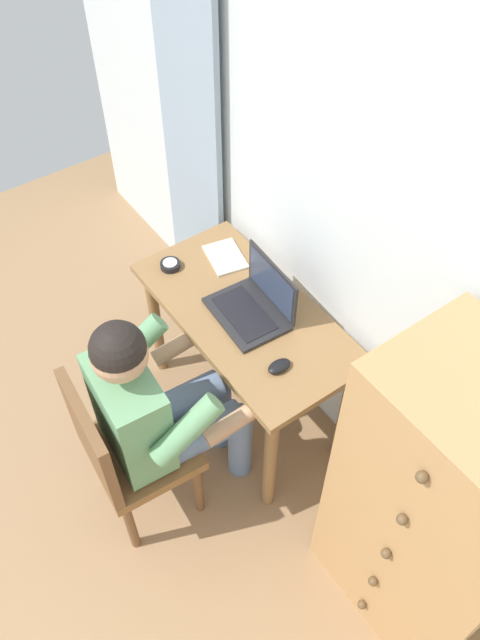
{
  "coord_description": "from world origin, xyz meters",
  "views": [
    {
      "loc": [
        0.98,
        0.82,
        2.72
      ],
      "look_at": [
        -0.35,
        1.76,
        0.84
      ],
      "focal_mm": 35.26,
      "sensor_mm": 36.0,
      "label": 1
    }
  ],
  "objects_px": {
    "desk": "(245,331)",
    "desk_clock": "(170,265)",
    "dresser": "(439,511)",
    "chair": "(124,450)",
    "notebook_pad": "(225,257)",
    "person_seated": "(160,404)",
    "laptop": "(255,303)",
    "computer_mouse": "(279,366)"
  },
  "relations": [
    {
      "from": "dresser",
      "to": "chair",
      "type": "relative_size",
      "value": 1.55
    },
    {
      "from": "person_seated",
      "to": "chair",
      "type": "bearing_deg",
      "value": -93.71
    },
    {
      "from": "person_seated",
      "to": "laptop",
      "type": "bearing_deg",
      "value": 102.72
    },
    {
      "from": "desk",
      "to": "desk_clock",
      "type": "bearing_deg",
      "value": -163.24
    },
    {
      "from": "chair",
      "to": "laptop",
      "type": "height_order",
      "value": "laptop"
    },
    {
      "from": "dresser",
      "to": "computer_mouse",
      "type": "bearing_deg",
      "value": -171.63
    },
    {
      "from": "desk_clock",
      "to": "notebook_pad",
      "type": "distance_m",
      "value": 0.25
    },
    {
      "from": "computer_mouse",
      "to": "desk_clock",
      "type": "bearing_deg",
      "value": -175.24
    },
    {
      "from": "computer_mouse",
      "to": "notebook_pad",
      "type": "height_order",
      "value": "computer_mouse"
    },
    {
      "from": "desk_clock",
      "to": "computer_mouse",
      "type": "bearing_deg",
      "value": 4.05
    },
    {
      "from": "chair",
      "to": "computer_mouse",
      "type": "distance_m",
      "value": 0.71
    },
    {
      "from": "desk_clock",
      "to": "notebook_pad",
      "type": "height_order",
      "value": "desk_clock"
    },
    {
      "from": "desk",
      "to": "desk_clock",
      "type": "height_order",
      "value": "desk_clock"
    },
    {
      "from": "chair",
      "to": "desk_clock",
      "type": "bearing_deg",
      "value": 133.56
    },
    {
      "from": "chair",
      "to": "person_seated",
      "type": "distance_m",
      "value": 0.26
    },
    {
      "from": "dresser",
      "to": "chair",
      "type": "distance_m",
      "value": 1.21
    },
    {
      "from": "chair",
      "to": "laptop",
      "type": "relative_size",
      "value": 2.43
    },
    {
      "from": "notebook_pad",
      "to": "computer_mouse",
      "type": "bearing_deg",
      "value": -3.41
    },
    {
      "from": "dresser",
      "to": "computer_mouse",
      "type": "height_order",
      "value": "dresser"
    },
    {
      "from": "dresser",
      "to": "desk",
      "type": "bearing_deg",
      "value": -177.87
    },
    {
      "from": "laptop",
      "to": "notebook_pad",
      "type": "xyz_separation_m",
      "value": [
        -0.34,
        0.08,
        -0.05
      ]
    },
    {
      "from": "laptop",
      "to": "desk_clock",
      "type": "distance_m",
      "value": 0.46
    },
    {
      "from": "chair",
      "to": "computer_mouse",
      "type": "xyz_separation_m",
      "value": [
        0.19,
        0.63,
        0.27
      ]
    },
    {
      "from": "desk",
      "to": "dresser",
      "type": "height_order",
      "value": "dresser"
    },
    {
      "from": "dresser",
      "to": "desk_clock",
      "type": "xyz_separation_m",
      "value": [
        -1.49,
        -0.16,
        0.08
      ]
    },
    {
      "from": "person_seated",
      "to": "desk_clock",
      "type": "distance_m",
      "value": 0.69
    },
    {
      "from": "chair",
      "to": "desk_clock",
      "type": "height_order",
      "value": "chair"
    },
    {
      "from": "desk_clock",
      "to": "notebook_pad",
      "type": "xyz_separation_m",
      "value": [
        0.09,
        0.24,
        -0.01
      ]
    },
    {
      "from": "computer_mouse",
      "to": "person_seated",
      "type": "bearing_deg",
      "value": -110.61
    },
    {
      "from": "person_seated",
      "to": "desk_clock",
      "type": "bearing_deg",
      "value": 144.83
    },
    {
      "from": "dresser",
      "to": "chair",
      "type": "height_order",
      "value": "dresser"
    },
    {
      "from": "laptop",
      "to": "desk_clock",
      "type": "xyz_separation_m",
      "value": [
        -0.44,
        -0.15,
        -0.04
      ]
    },
    {
      "from": "laptop",
      "to": "chair",
      "type": "bearing_deg",
      "value": -81.28
    },
    {
      "from": "dresser",
      "to": "laptop",
      "type": "relative_size",
      "value": 3.77
    },
    {
      "from": "chair",
      "to": "person_seated",
      "type": "height_order",
      "value": "person_seated"
    },
    {
      "from": "computer_mouse",
      "to": "desk_clock",
      "type": "relative_size",
      "value": 1.11
    },
    {
      "from": "chair",
      "to": "notebook_pad",
      "type": "bearing_deg",
      "value": 119.24
    },
    {
      "from": "desk",
      "to": "chair",
      "type": "xyz_separation_m",
      "value": [
        0.14,
        -0.7,
        -0.13
      ]
    },
    {
      "from": "desk",
      "to": "laptop",
      "type": "bearing_deg",
      "value": 47.94
    },
    {
      "from": "dresser",
      "to": "laptop",
      "type": "xyz_separation_m",
      "value": [
        -1.05,
        -0.01,
        0.12
      ]
    },
    {
      "from": "dresser",
      "to": "notebook_pad",
      "type": "distance_m",
      "value": 1.4
    },
    {
      "from": "person_seated",
      "to": "desk",
      "type": "bearing_deg",
      "value": 106.16
    }
  ]
}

